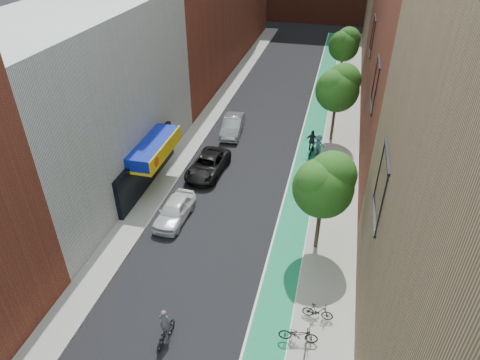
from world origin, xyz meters
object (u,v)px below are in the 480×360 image
Objects in this scene: parked_car_black at (208,165)px; cyclist_lead at (165,330)px; cyclist_lane_near at (312,176)px; cyclist_lane_mid at (312,146)px; parked_car_white at (174,210)px; cyclist_lane_far at (318,148)px; parked_car_silver at (232,126)px.

cyclist_lead is (2.47, -14.57, -0.07)m from parked_car_black.
cyclist_lane_mid reaches higher than cyclist_lane_near.
cyclist_lane_mid reaches higher than parked_car_black.
cyclist_lead is at bearing 81.70° from cyclist_lane_mid.
cyclist_lane_near is (8.25, 5.92, 0.17)m from parked_car_white.
cyclist_lane_far reaches higher than cyclist_lead.
cyclist_lane_far is (5.37, 18.88, 0.25)m from cyclist_lead.
cyclist_lane_near is 1.05× the size of cyclist_lane_far.
parked_car_silver is (0.15, 6.81, 0.06)m from parked_car_black.
parked_car_silver is at bearing 89.60° from parked_car_white.
cyclist_lead reaches higher than parked_car_silver.
parked_car_silver is at bearing -11.15° from cyclist_lane_mid.
cyclist_lane_far is (-0.00, 4.30, -0.00)m from cyclist_lane_near.
cyclist_lane_near is (5.37, 14.59, 0.25)m from cyclist_lead.
cyclist_lane_near reaches higher than cyclist_lead.
cyclist_lane_near is at bearing 4.00° from parked_car_black.
parked_car_black is at bearing -75.85° from cyclist_lead.
cyclist_lane_far is (0.52, -0.30, 0.06)m from cyclist_lane_mid.
cyclist_lane_far is at bearing 32.67° from parked_car_black.
cyclist_lane_mid is at bearing -99.70° from cyclist_lead.
cyclist_lead is at bearing -89.06° from parked_car_silver.
cyclist_lane_far is at bearing -87.53° from cyclist_lane_near.
parked_car_black is at bearing 2.58° from cyclist_lane_near.
parked_car_silver is 2.23× the size of cyclist_lane_near.
parked_car_white is 9.14m from cyclist_lead.
cyclist_lane_mid is at bearing 55.73° from parked_car_white.
cyclist_lane_mid is at bearing -81.11° from cyclist_lane_near.
cyclist_lane_far is at bearing -101.38° from cyclist_lead.
cyclist_lane_far is (7.85, 4.31, 0.18)m from parked_car_black.
parked_car_white is 2.18× the size of cyclist_lead.
parked_car_black is at bearing 28.23° from cyclist_lane_far.
parked_car_white is at bearing -90.05° from parked_car_black.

